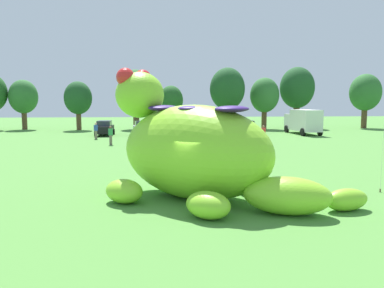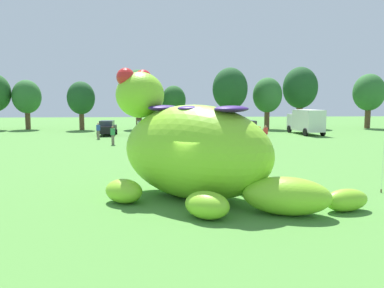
% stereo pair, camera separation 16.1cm
% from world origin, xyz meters
% --- Properties ---
extents(ground_plane, '(160.00, 160.00, 0.00)m').
position_xyz_m(ground_plane, '(0.00, 0.00, 0.00)').
color(ground_plane, '#4C8438').
extents(giant_inflatable_creature, '(10.04, 7.45, 5.37)m').
position_xyz_m(giant_inflatable_creature, '(-0.37, 0.70, 1.96)').
color(giant_inflatable_creature, '#8CD12D').
rests_on(giant_inflatable_creature, ground).
extents(car_black, '(1.95, 4.11, 1.72)m').
position_xyz_m(car_black, '(-8.11, 29.59, 0.86)').
color(car_black, black).
rests_on(car_black, ground).
extents(car_silver, '(2.39, 4.31, 1.72)m').
position_xyz_m(car_silver, '(-3.76, 28.56, 0.86)').
color(car_silver, '#B7BABF').
rests_on(car_silver, ground).
extents(car_yellow, '(2.14, 4.20, 1.72)m').
position_xyz_m(car_yellow, '(0.01, 28.71, 0.86)').
color(car_yellow, yellow).
rests_on(car_yellow, ground).
extents(car_green, '(2.16, 4.21, 1.72)m').
position_xyz_m(car_green, '(3.85, 29.27, 0.86)').
color(car_green, '#1E7238').
rests_on(car_green, ground).
extents(car_orange, '(2.20, 4.23, 1.72)m').
position_xyz_m(car_orange, '(8.25, 28.63, 0.86)').
color(car_orange, orange).
rests_on(car_orange, ground).
extents(box_truck, '(2.64, 6.50, 2.95)m').
position_xyz_m(box_truck, '(15.43, 29.19, 1.60)').
color(box_truck, silver).
rests_on(box_truck, ground).
extents(tree_left, '(3.90, 3.90, 6.93)m').
position_xyz_m(tree_left, '(-20.68, 40.02, 4.53)').
color(tree_left, brown).
rests_on(tree_left, ground).
extents(tree_mid_left, '(3.75, 3.75, 6.66)m').
position_xyz_m(tree_mid_left, '(-12.84, 38.29, 4.35)').
color(tree_mid_left, brown).
rests_on(tree_mid_left, ground).
extents(tree_centre_left, '(4.74, 4.74, 8.41)m').
position_xyz_m(tree_centre_left, '(-5.07, 39.64, 5.50)').
color(tree_centre_left, brown).
rests_on(tree_centre_left, ground).
extents(tree_centre, '(3.49, 3.49, 6.20)m').
position_xyz_m(tree_centre, '(-0.06, 40.09, 4.06)').
color(tree_centre, brown).
rests_on(tree_centre, ground).
extents(tree_centre_right, '(4.81, 4.81, 8.53)m').
position_xyz_m(tree_centre_right, '(7.57, 36.73, 5.58)').
color(tree_centre_right, brown).
rests_on(tree_centre_right, ground).
extents(tree_mid_right, '(4.10, 4.10, 7.27)m').
position_xyz_m(tree_mid_right, '(13.15, 37.90, 4.76)').
color(tree_mid_right, brown).
rests_on(tree_mid_right, ground).
extents(tree_right, '(5.06, 5.06, 8.99)m').
position_xyz_m(tree_right, '(18.64, 39.92, 5.88)').
color(tree_right, brown).
rests_on(tree_right, ground).
extents(tree_far_right, '(4.46, 4.46, 7.92)m').
position_xyz_m(tree_far_right, '(28.35, 38.32, 5.18)').
color(tree_far_right, brown).
rests_on(tree_far_right, ground).
extents(spectator_near_inflatable, '(0.38, 0.26, 1.71)m').
position_xyz_m(spectator_near_inflatable, '(-8.42, 25.40, 0.85)').
color(spectator_near_inflatable, '#726656').
rests_on(spectator_near_inflatable, ground).
extents(spectator_mid_field, '(0.38, 0.26, 1.71)m').
position_xyz_m(spectator_mid_field, '(-6.20, 19.97, 0.85)').
color(spectator_mid_field, '#726656').
rests_on(spectator_mid_field, ground).
extents(spectator_by_cars, '(0.38, 0.26, 1.71)m').
position_xyz_m(spectator_by_cars, '(7.89, 19.72, 0.85)').
color(spectator_by_cars, '#2D334C').
rests_on(spectator_by_cars, ground).
extents(spectator_wandering, '(0.38, 0.26, 1.71)m').
position_xyz_m(spectator_wandering, '(0.29, 20.96, 0.85)').
color(spectator_wandering, black).
rests_on(spectator_wandering, ground).
extents(spectator_far_side, '(0.38, 0.26, 1.71)m').
position_xyz_m(spectator_far_side, '(2.21, 5.67, 0.85)').
color(spectator_far_side, '#2D334C').
rests_on(spectator_far_side, ground).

